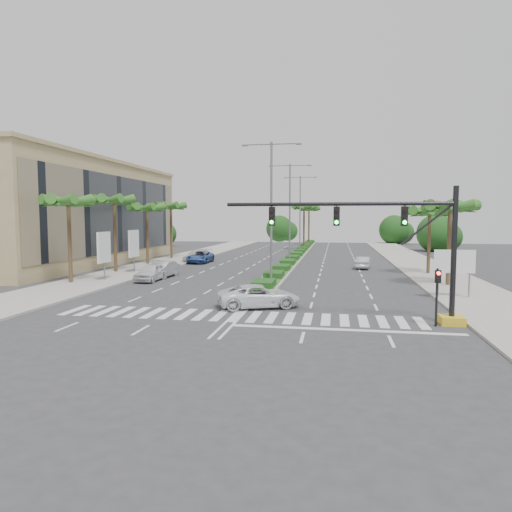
{
  "coord_description": "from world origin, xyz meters",
  "views": [
    {
      "loc": [
        5.46,
        -24.88,
        5.55
      ],
      "look_at": [
        0.19,
        5.27,
        3.0
      ],
      "focal_mm": 32.0,
      "sensor_mm": 36.0,
      "label": 1
    }
  ],
  "objects": [
    {
      "name": "palm_median_a",
      "position": [
        0.0,
        55.0,
        7.17
      ],
      "size": [
        4.57,
        4.68,
        8.05
      ],
      "color": "brown",
      "rests_on": "ground"
    },
    {
      "name": "car_parked_c",
      "position": [
        -11.06,
        29.48,
        0.73
      ],
      "size": [
        2.46,
        5.26,
        1.46
      ],
      "primitive_type": "imported",
      "rotation": [
        0.0,
        0.0,
        0.01
      ],
      "color": "#304F95",
      "rests_on": "ground"
    },
    {
      "name": "palm_right_far",
      "position": [
        14.5,
        22.0,
        5.91
      ],
      "size": [
        4.57,
        4.68,
        6.75
      ],
      "color": "brown",
      "rests_on": "ground"
    },
    {
      "name": "car_parked_b",
      "position": [
        -10.51,
        15.34,
        0.76
      ],
      "size": [
        1.97,
        4.74,
        1.53
      ],
      "primitive_type": "imported",
      "rotation": [
        0.0,
        0.0,
        -0.08
      ],
      "color": "#ACACB1",
      "rests_on": "ground"
    },
    {
      "name": "car_parked_d",
      "position": [
        -11.8,
        30.67,
        0.77
      ],
      "size": [
        2.86,
        5.54,
        1.54
      ],
      "primitive_type": "imported",
      "rotation": [
        0.0,
        0.0,
        -0.14
      ],
      "color": "silver",
      "rests_on": "ground"
    },
    {
      "name": "streetlight_far",
      "position": [
        0.0,
        46.0,
        6.81
      ],
      "size": [
        5.1,
        0.25,
        12.0
      ],
      "color": "slate",
      "rests_on": "ground"
    },
    {
      "name": "direction_sign",
      "position": [
        13.5,
        7.99,
        2.45
      ],
      "size": [
        2.7,
        0.11,
        3.4
      ],
      "color": "slate",
      "rests_on": "ground"
    },
    {
      "name": "footpath_right",
      "position": [
        15.2,
        20.0,
        0.07
      ],
      "size": [
        6.0,
        120.0,
        0.15
      ],
      "primitive_type": "cube",
      "color": "gray",
      "rests_on": "ground"
    },
    {
      "name": "building",
      "position": [
        -26.0,
        26.0,
        6.0
      ],
      "size": [
        12.0,
        36.0,
        12.0
      ],
      "primitive_type": "cube",
      "color": "tan",
      "rests_on": "ground"
    },
    {
      "name": "median",
      "position": [
        0.0,
        45.0,
        0.1
      ],
      "size": [
        2.2,
        75.0,
        0.2
      ],
      "primitive_type": "cube",
      "color": "gray",
      "rests_on": "ground"
    },
    {
      "name": "streetlight_near",
      "position": [
        0.0,
        14.0,
        6.81
      ],
      "size": [
        5.1,
        0.25,
        12.0
      ],
      "color": "slate",
      "rests_on": "ground"
    },
    {
      "name": "signal_gantry",
      "position": [
        9.27,
        -0.0,
        3.46
      ],
      "size": [
        12.6,
        1.2,
        7.2
      ],
      "color": "gold",
      "rests_on": "ground"
    },
    {
      "name": "palm_left_far",
      "position": [
        -16.5,
        26.0,
        6.5
      ],
      "size": [
        4.57,
        4.68,
        7.35
      ],
      "color": "brown",
      "rests_on": "ground"
    },
    {
      "name": "car_right",
      "position": [
        8.5,
        26.38,
        0.66
      ],
      "size": [
        1.87,
        4.13,
        1.31
      ],
      "primitive_type": "imported",
      "rotation": [
        0.0,
        0.0,
        3.02
      ],
      "color": "silver",
      "rests_on": "ground"
    },
    {
      "name": "billboard_far",
      "position": [
        -14.5,
        18.0,
        2.96
      ],
      "size": [
        0.18,
        2.1,
        4.35
      ],
      "color": "slate",
      "rests_on": "ground"
    },
    {
      "name": "palm_left_end",
      "position": [
        -16.5,
        34.0,
        6.88
      ],
      "size": [
        4.57,
        4.68,
        7.75
      ],
      "color": "brown",
      "rests_on": "ground"
    },
    {
      "name": "palm_median_b",
      "position": [
        0.0,
        70.0,
        7.17
      ],
      "size": [
        4.57,
        4.68,
        8.05
      ],
      "color": "brown",
      "rests_on": "ground"
    },
    {
      "name": "streetlight_mid",
      "position": [
        0.0,
        30.0,
        6.81
      ],
      "size": [
        5.1,
        0.25,
        12.0
      ],
      "color": "slate",
      "rests_on": "ground"
    },
    {
      "name": "median_grass",
      "position": [
        0.0,
        45.0,
        0.22
      ],
      "size": [
        1.8,
        75.0,
        0.04
      ],
      "primitive_type": "cube",
      "color": "#30591E",
      "rests_on": "median"
    },
    {
      "name": "palm_right_near",
      "position": [
        14.5,
        14.0,
        6.2
      ],
      "size": [
        4.57,
        4.68,
        7.05
      ],
      "color": "brown",
      "rests_on": "ground"
    },
    {
      "name": "billboard_near",
      "position": [
        -14.5,
        12.0,
        2.96
      ],
      "size": [
        0.18,
        2.1,
        4.35
      ],
      "color": "slate",
      "rests_on": "ground"
    },
    {
      "name": "palm_left_near",
      "position": [
        -16.5,
        10.0,
        6.69
      ],
      "size": [
        4.57,
        4.68,
        7.55
      ],
      "color": "brown",
      "rests_on": "ground"
    },
    {
      "name": "pedestrian_signal",
      "position": [
        10.6,
        -0.68,
        2.04
      ],
      "size": [
        0.28,
        0.36,
        3.0
      ],
      "color": "black",
      "rests_on": "ground"
    },
    {
      "name": "palm_left_mid",
      "position": [
        -16.5,
        18.0,
        7.08
      ],
      "size": [
        4.57,
        4.68,
        7.95
      ],
      "color": "brown",
      "rests_on": "ground"
    },
    {
      "name": "car_parked_a",
      "position": [
        -10.62,
        13.05,
        0.76
      ],
      "size": [
        1.81,
        4.47,
        1.52
      ],
      "primitive_type": "imported",
      "rotation": [
        0.0,
        0.0,
        0.0
      ],
      "color": "silver",
      "rests_on": "ground"
    },
    {
      "name": "car_crossing",
      "position": [
        0.81,
        2.75,
        0.71
      ],
      "size": [
        5.64,
        4.14,
        1.42
      ],
      "primitive_type": "imported",
      "rotation": [
        0.0,
        0.0,
        1.96
      ],
      "color": "white",
      "rests_on": "ground"
    },
    {
      "name": "ground",
      "position": [
        0.0,
        0.0,
        0.0
      ],
      "size": [
        160.0,
        160.0,
        0.0
      ],
      "primitive_type": "plane",
      "color": "#333335",
      "rests_on": "ground"
    },
    {
      "name": "footpath_left",
      "position": [
        -15.2,
        20.0,
        0.07
      ],
      "size": [
        6.0,
        120.0,
        0.15
      ],
      "primitive_type": "cube",
      "color": "gray",
      "rests_on": "ground"
    }
  ]
}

